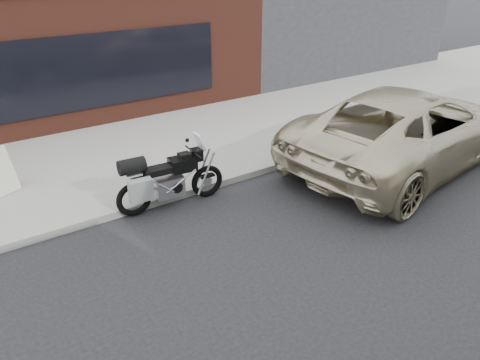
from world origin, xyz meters
The scene contains 5 objects.
ground centered at (0.00, 0.00, 0.00)m, with size 120.00×120.00×0.00m, color black.
near_sidewalk centered at (0.00, 7.00, 0.07)m, with size 44.00×6.00×0.15m, color gray.
storefront centered at (-2.00, 13.98, 2.25)m, with size 14.00×10.07×4.50m.
motorcycle centered at (-1.14, 3.86, 0.62)m, with size 2.28×0.74×1.44m.
minivan centered at (4.54, 2.60, 0.92)m, with size 3.06×6.64×1.85m, color #C3B897.
Camera 1 is at (-4.52, -3.78, 4.69)m, focal length 35.00 mm.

